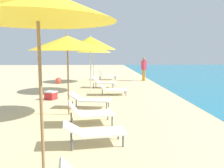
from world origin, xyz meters
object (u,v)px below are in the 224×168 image
object	(u,v)px
umbrella_fourth	(90,43)
lounger_fourth_shoreside	(103,82)
umbrella_third	(67,43)
umbrella_farthest	(93,49)
umbrella_second	(37,4)
lounger_farthest_shoreside	(107,75)
lounger_third_inland	(90,112)
beach_ball	(58,81)
lounger_third_shoreside	(89,99)
person_walking_mid	(144,67)
lounger_fourth_inland	(113,89)
cooler_box	(51,95)
lounger_second_shoreside	(94,131)

from	to	relation	value
umbrella_fourth	lounger_fourth_shoreside	bearing A→B (deg)	62.18
umbrella_third	umbrella_farthest	xyz separation A→B (m)	(0.47, 8.72, -0.01)
umbrella_second	umbrella_third	bearing A→B (deg)	91.97
umbrella_farthest	lounger_farthest_shoreside	bearing A→B (deg)	51.39
lounger_fourth_shoreside	lounger_third_inland	bearing A→B (deg)	-80.95
umbrella_second	umbrella_farthest	distance (m)	12.56
umbrella_second	umbrella_farthest	xyz separation A→B (m)	(0.34, 12.54, -0.42)
umbrella_third	beach_ball	xyz separation A→B (m)	(-1.75, 7.85, -2.03)
lounger_third_shoreside	person_walking_mid	distance (m)	8.88
lounger_fourth_inland	beach_ball	distance (m)	5.41
umbrella_second	cooler_box	size ratio (longest dim) A/B	5.34
lounger_second_shoreside	lounger_farthest_shoreside	xyz separation A→B (m)	(0.50, 12.43, 0.03)
lounger_second_shoreside	lounger_fourth_shoreside	distance (m)	8.42
person_walking_mid	beach_ball	world-z (taller)	person_walking_mid
lounger_third_inland	cooler_box	world-z (taller)	lounger_third_inland
umbrella_fourth	lounger_fourth_shoreside	distance (m)	2.48
person_walking_mid	cooler_box	bearing A→B (deg)	27.81
beach_ball	cooler_box	size ratio (longest dim) A/B	0.68
lounger_third_shoreside	person_walking_mid	size ratio (longest dim) A/B	0.96
umbrella_third	lounger_fourth_inland	distance (m)	4.33
umbrella_third	cooler_box	bearing A→B (deg)	113.40
umbrella_third	lounger_fourth_inland	bearing A→B (deg)	66.64
lounger_second_shoreside	person_walking_mid	xyz separation A→B (m)	(3.04, 11.67, 0.68)
lounger_third_inland	beach_ball	xyz separation A→B (m)	(-2.46, 8.90, -0.15)
lounger_third_shoreside	lounger_farthest_shoreside	world-z (taller)	lounger_farthest_shoreside
umbrella_second	umbrella_third	distance (m)	3.85
cooler_box	umbrella_second	bearing A→B (deg)	-79.07
lounger_farthest_shoreside	beach_ball	world-z (taller)	lounger_farthest_shoreside
lounger_third_shoreside	umbrella_fourth	size ratio (longest dim) A/B	0.55
lounger_second_shoreside	umbrella_fourth	world-z (taller)	umbrella_fourth
umbrella_farthest	person_walking_mid	xyz separation A→B (m)	(3.45, 0.39, -1.23)
beach_ball	cooler_box	distance (m)	5.36
lounger_third_shoreside	beach_ball	world-z (taller)	lounger_third_shoreside
umbrella_second	lounger_farthest_shoreside	distance (m)	13.94
lounger_second_shoreside	umbrella_third	xyz separation A→B (m)	(-0.88, 2.56, 1.92)
lounger_third_inland	umbrella_fourth	xyz separation A→B (m)	(-0.24, 5.71, 2.08)
lounger_farthest_shoreside	cooler_box	xyz separation A→B (m)	(-2.48, -7.34, -0.15)
person_walking_mid	lounger_third_shoreside	bearing A→B (deg)	43.06
lounger_fourth_shoreside	person_walking_mid	distance (m)	4.36
umbrella_second	umbrella_third	size ratio (longest dim) A/B	1.17
lounger_second_shoreside	beach_ball	bearing A→B (deg)	95.35
umbrella_farthest	lounger_farthest_shoreside	xyz separation A→B (m)	(0.92, 1.15, -1.88)
lounger_second_shoreside	beach_ball	xyz separation A→B (m)	(-2.63, 10.41, -0.11)
umbrella_fourth	lounger_second_shoreside	bearing A→B (deg)	-86.70
umbrella_second	lounger_fourth_shoreside	xyz separation A→B (m)	(0.97, 9.67, -2.29)
beach_ball	umbrella_third	bearing A→B (deg)	-77.45
umbrella_third	lounger_third_shoreside	bearing A→B (deg)	56.80
person_walking_mid	cooler_box	distance (m)	8.31
umbrella_second	umbrella_farthest	size ratio (longest dim) A/B	1.16
lounger_fourth_shoreside	lounger_farthest_shoreside	distance (m)	4.03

